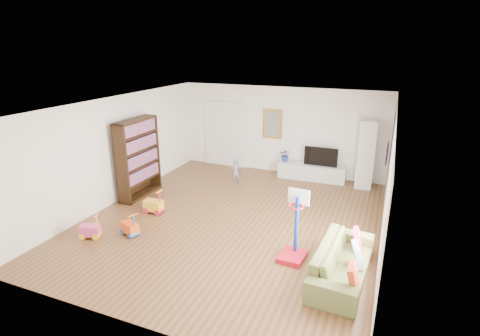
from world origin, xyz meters
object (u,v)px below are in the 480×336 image
at_px(bookshelf, 138,158).
at_px(basketball_hoop, 294,227).
at_px(media_console, 312,172).
at_px(sofa, 343,261).

height_order(bookshelf, basketball_hoop, bookshelf).
bearing_deg(bookshelf, basketball_hoop, -19.12).
height_order(media_console, sofa, sofa).
xyz_separation_m(media_console, basketball_hoop, (0.60, -4.58, 0.45)).
relative_size(bookshelf, basketball_hoop, 1.52).
height_order(media_console, bookshelf, bookshelf).
relative_size(bookshelf, sofa, 0.99).
height_order(sofa, basketball_hoop, basketball_hoop).
xyz_separation_m(media_console, sofa, (1.56, -4.81, 0.07)).
relative_size(sofa, basketball_hoop, 1.54).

